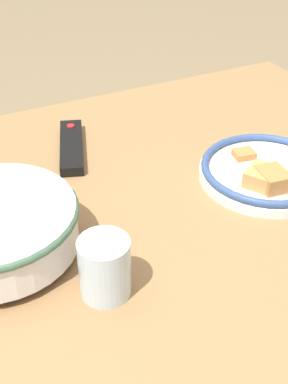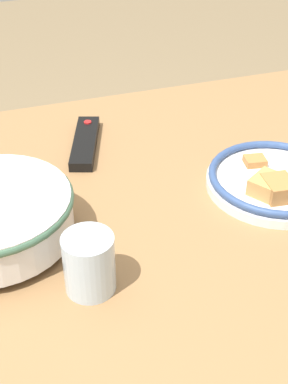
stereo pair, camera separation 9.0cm
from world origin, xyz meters
name	(u,v)px [view 1 (the left image)]	position (x,y,z in m)	size (l,w,h in m)	color
dining_table	(135,244)	(0.00, 0.00, 0.64)	(1.25, 0.90, 0.73)	olive
food_plate	(266,172)	(0.26, -0.03, 0.74)	(0.25, 0.25, 0.05)	white
tv_remote	(71,147)	(-0.03, 0.23, 0.74)	(0.11, 0.20, 0.02)	black
drinking_glass	(105,267)	(-0.12, -0.16, 0.77)	(0.07, 0.07, 0.09)	silver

